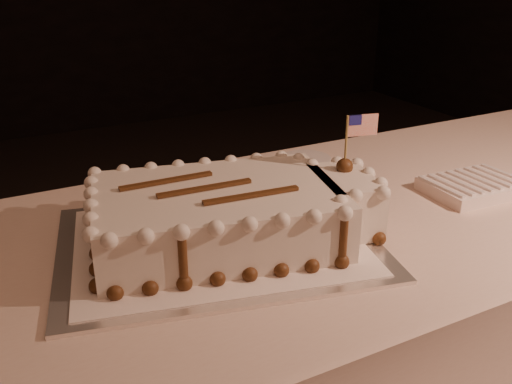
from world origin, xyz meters
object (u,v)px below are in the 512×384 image
napkin_stack (473,186)px  banquet_table (282,372)px  sheet_cake (234,213)px  side_plate (306,160)px  cake_board (218,243)px

napkin_stack → banquet_table: bearing=172.6°
sheet_cake → side_plate: sheet_cake is taller
banquet_table → napkin_stack: 0.60m
banquet_table → sheet_cake: 0.46m
cake_board → sheet_cake: (0.03, -0.01, 0.06)m
cake_board → side_plate: 0.50m
napkin_stack → side_plate: 0.41m
napkin_stack → side_plate: (-0.22, 0.35, -0.01)m
banquet_table → cake_board: (-0.16, -0.02, 0.38)m
sheet_cake → napkin_stack: bearing=-3.4°
cake_board → sheet_cake: bearing=0.2°
napkin_stack → side_plate: napkin_stack is taller
sheet_cake → side_plate: bearing=41.3°
cake_board → napkin_stack: size_ratio=2.70×
banquet_table → napkin_stack: napkin_stack is taller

